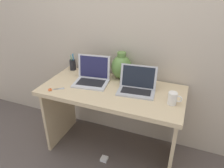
{
  "coord_description": "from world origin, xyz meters",
  "views": [
    {
      "loc": [
        0.63,
        -1.59,
        1.69
      ],
      "look_at": [
        0.0,
        0.0,
        0.8
      ],
      "focal_mm": 33.46,
      "sensor_mm": 36.0,
      "label": 1
    }
  ],
  "objects_px": {
    "pen_cup": "(73,65)",
    "scissors": "(53,89)",
    "green_vase": "(121,67)",
    "coffee_mug": "(173,98)",
    "power_brick": "(104,159)",
    "laptop_right": "(137,85)",
    "laptop_left": "(92,75)"
  },
  "relations": [
    {
      "from": "pen_cup",
      "to": "scissors",
      "type": "relative_size",
      "value": 1.44
    },
    {
      "from": "green_vase",
      "to": "pen_cup",
      "type": "relative_size",
      "value": 1.42
    },
    {
      "from": "coffee_mug",
      "to": "power_brick",
      "type": "height_order",
      "value": "coffee_mug"
    },
    {
      "from": "pen_cup",
      "to": "power_brick",
      "type": "height_order",
      "value": "pen_cup"
    },
    {
      "from": "laptop_right",
      "to": "laptop_left",
      "type": "bearing_deg",
      "value": 178.43
    },
    {
      "from": "laptop_right",
      "to": "scissors",
      "type": "height_order",
      "value": "laptop_right"
    },
    {
      "from": "coffee_mug",
      "to": "scissors",
      "type": "xyz_separation_m",
      "value": [
        -1.06,
        -0.16,
        -0.05
      ]
    },
    {
      "from": "green_vase",
      "to": "power_brick",
      "type": "height_order",
      "value": "green_vase"
    },
    {
      "from": "scissors",
      "to": "coffee_mug",
      "type": "bearing_deg",
      "value": 8.38
    },
    {
      "from": "laptop_right",
      "to": "coffee_mug",
      "type": "height_order",
      "value": "laptop_right"
    },
    {
      "from": "pen_cup",
      "to": "scissors",
      "type": "xyz_separation_m",
      "value": [
        0.07,
        -0.47,
        -0.06
      ]
    },
    {
      "from": "laptop_right",
      "to": "pen_cup",
      "type": "bearing_deg",
      "value": 165.85
    },
    {
      "from": "green_vase",
      "to": "coffee_mug",
      "type": "bearing_deg",
      "value": -30.02
    },
    {
      "from": "pen_cup",
      "to": "power_brick",
      "type": "xyz_separation_m",
      "value": [
        0.55,
        -0.43,
        -0.8
      ]
    },
    {
      "from": "laptop_left",
      "to": "green_vase",
      "type": "distance_m",
      "value": 0.31
    },
    {
      "from": "power_brick",
      "to": "laptop_right",
      "type": "bearing_deg",
      "value": 43.7
    },
    {
      "from": "coffee_mug",
      "to": "scissors",
      "type": "height_order",
      "value": "coffee_mug"
    },
    {
      "from": "laptop_left",
      "to": "power_brick",
      "type": "xyz_separation_m",
      "value": [
        0.22,
        -0.24,
        -0.81
      ]
    },
    {
      "from": "pen_cup",
      "to": "scissors",
      "type": "distance_m",
      "value": 0.48
    },
    {
      "from": "laptop_left",
      "to": "green_vase",
      "type": "xyz_separation_m",
      "value": [
        0.23,
        0.19,
        0.06
      ]
    },
    {
      "from": "green_vase",
      "to": "scissors",
      "type": "distance_m",
      "value": 0.7
    },
    {
      "from": "laptop_left",
      "to": "coffee_mug",
      "type": "bearing_deg",
      "value": -9.3
    },
    {
      "from": "green_vase",
      "to": "coffee_mug",
      "type": "relative_size",
      "value": 2.37
    },
    {
      "from": "green_vase",
      "to": "power_brick",
      "type": "bearing_deg",
      "value": -92.31
    },
    {
      "from": "scissors",
      "to": "laptop_left",
      "type": "bearing_deg",
      "value": 46.95
    },
    {
      "from": "coffee_mug",
      "to": "green_vase",
      "type": "bearing_deg",
      "value": 149.98
    },
    {
      "from": "laptop_left",
      "to": "scissors",
      "type": "relative_size",
      "value": 2.64
    },
    {
      "from": "laptop_left",
      "to": "scissors",
      "type": "xyz_separation_m",
      "value": [
        -0.27,
        -0.28,
        -0.06
      ]
    },
    {
      "from": "green_vase",
      "to": "laptop_left",
      "type": "bearing_deg",
      "value": -140.82
    },
    {
      "from": "coffee_mug",
      "to": "pen_cup",
      "type": "height_order",
      "value": "pen_cup"
    },
    {
      "from": "laptop_right",
      "to": "power_brick",
      "type": "bearing_deg",
      "value": -136.3
    },
    {
      "from": "pen_cup",
      "to": "scissors",
      "type": "height_order",
      "value": "pen_cup"
    }
  ]
}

